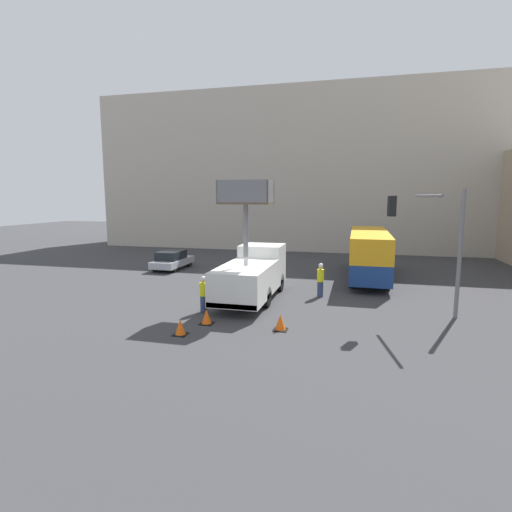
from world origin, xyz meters
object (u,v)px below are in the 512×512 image
road_worker_near_truck (203,294)px  traffic_cone_far_side (280,323)px  city_bus (369,251)px  traffic_cone_near_truck (180,328)px  parked_car_curbside (172,260)px  traffic_light_pole (435,232)px  road_worker_directing (320,280)px  traffic_cone_mid_road (207,317)px  utility_truck (252,272)px

road_worker_near_truck → traffic_cone_far_side: bearing=168.4°
city_bus → traffic_cone_near_truck: (-7.55, -13.65, -1.57)m
road_worker_near_truck → parked_car_curbside: size_ratio=0.42×
city_bus → traffic_light_pole: (2.53, -8.70, 2.07)m
traffic_cone_far_side → road_worker_directing: bearing=79.7°
city_bus → traffic_cone_mid_road: bearing=136.5°
city_bus → traffic_cone_mid_road: (-7.04, -12.08, -1.56)m
road_worker_near_truck → traffic_cone_mid_road: size_ratio=2.70×
utility_truck → traffic_cone_mid_road: 4.79m
utility_truck → road_worker_directing: 3.81m
road_worker_directing → traffic_cone_far_side: (-1.09, -6.02, -0.64)m
traffic_light_pole → traffic_cone_far_side: bearing=-151.7°
road_worker_near_truck → parked_car_curbside: (-6.64, 10.27, -0.15)m
utility_truck → city_bus: bearing=50.6°
utility_truck → traffic_cone_near_truck: (-1.38, -6.13, -1.20)m
city_bus → traffic_light_pole: traffic_light_pole is taller
utility_truck → traffic_cone_near_truck: size_ratio=11.34×
traffic_light_pole → traffic_cone_mid_road: (-9.57, -3.38, -3.62)m
utility_truck → city_bus: 9.74m
traffic_light_pole → road_worker_directing: size_ratio=3.08×
city_bus → road_worker_directing: city_bus is taller
utility_truck → traffic_light_pole: size_ratio=1.23×
city_bus → road_worker_near_truck: bearing=129.8°
traffic_light_pole → parked_car_curbside: (-17.00, 8.55, -3.21)m
traffic_cone_mid_road → road_worker_near_truck: bearing=115.4°
traffic_cone_mid_road → traffic_cone_near_truck: bearing=-108.0°
city_bus → traffic_cone_far_side: 12.77m
road_worker_directing → traffic_cone_mid_road: 7.44m
utility_truck → traffic_cone_far_side: 5.30m
traffic_cone_far_side → traffic_cone_near_truck: bearing=-157.6°
utility_truck → traffic_light_pole: 9.11m
utility_truck → traffic_cone_mid_road: size_ratio=10.97×
traffic_cone_mid_road → traffic_cone_far_side: (3.26, -0.02, 0.01)m
road_worker_near_truck → traffic_cone_mid_road: (0.79, -1.67, -0.57)m
road_worker_directing → traffic_cone_near_truck: (-4.86, -7.57, -0.65)m
traffic_light_pole → parked_car_curbside: bearing=153.3°
road_worker_near_truck → traffic_cone_mid_road: bearing=126.4°
traffic_light_pole → traffic_cone_near_truck: (-10.08, -4.95, -3.64)m
road_worker_near_truck → traffic_cone_far_side: 4.42m
road_worker_near_truck → parked_car_curbside: bearing=-46.1°
road_worker_directing → traffic_light_pole: bearing=5.3°
traffic_light_pole → traffic_cone_far_side: traffic_light_pole is taller
road_worker_directing → traffic_cone_mid_road: bearing=-93.9°
utility_truck → road_worker_near_truck: bearing=-119.8°
parked_car_curbside → utility_truck: bearing=-41.6°
traffic_cone_mid_road → traffic_light_pole: bearing=19.5°
utility_truck → road_worker_near_truck: size_ratio=4.06×
parked_car_curbside → traffic_cone_mid_road: bearing=-58.1°
traffic_cone_far_side → parked_car_curbside: (-10.69, 11.95, 0.41)m
utility_truck → traffic_cone_near_truck: utility_truck is taller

